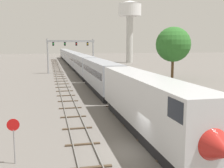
% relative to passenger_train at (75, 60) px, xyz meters
% --- Properties ---
extents(ground_plane, '(400.00, 400.00, 0.00)m').
position_rel_passenger_train_xyz_m(ground_plane, '(-2.00, -66.45, -2.61)').
color(ground_plane, slate).
extents(track_main, '(2.60, 200.00, 0.16)m').
position_rel_passenger_train_xyz_m(track_main, '(0.00, -6.45, -2.55)').
color(track_main, slate).
rests_on(track_main, ground).
extents(track_near, '(2.60, 160.00, 0.16)m').
position_rel_passenger_train_xyz_m(track_near, '(-5.50, -26.45, -2.55)').
color(track_near, slate).
rests_on(track_near, ground).
extents(passenger_train, '(3.04, 145.41, 4.80)m').
position_rel_passenger_train_xyz_m(passenger_train, '(0.00, 0.00, 0.00)').
color(passenger_train, silver).
rests_on(passenger_train, ground).
extents(signal_gantry, '(12.10, 0.49, 8.71)m').
position_rel_passenger_train_xyz_m(signal_gantry, '(-2.25, -12.76, 3.73)').
color(signal_gantry, '#999BA0').
rests_on(signal_gantry, ground).
extents(water_tower, '(9.01, 9.01, 24.07)m').
position_rel_passenger_train_xyz_m(water_tower, '(23.64, 22.39, 16.00)').
color(water_tower, beige).
rests_on(water_tower, ground).
extents(stop_sign, '(0.76, 0.08, 2.88)m').
position_rel_passenger_train_xyz_m(stop_sign, '(-10.00, -66.73, -0.74)').
color(stop_sign, gray).
rests_on(stop_sign, ground).
extents(trackside_tree_left, '(7.30, 7.30, 10.97)m').
position_rel_passenger_train_xyz_m(trackside_tree_left, '(17.71, -29.92, 4.68)').
color(trackside_tree_left, brown).
rests_on(trackside_tree_left, ground).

